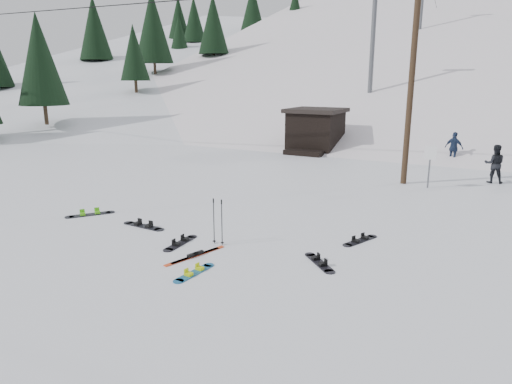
% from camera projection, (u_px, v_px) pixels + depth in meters
% --- Properties ---
extents(ground, '(200.00, 200.00, 0.00)m').
position_uv_depth(ground, '(172.00, 304.00, 9.63)').
color(ground, white).
rests_on(ground, ground).
extents(ski_slope, '(60.00, 85.24, 65.97)m').
position_uv_depth(ski_slope, '(444.00, 209.00, 59.42)').
color(ski_slope, white).
rests_on(ski_slope, ground).
extents(ridge_left, '(47.54, 95.03, 58.38)m').
position_uv_depth(ridge_left, '(188.00, 183.00, 69.89)').
color(ridge_left, white).
rests_on(ridge_left, ground).
extents(treeline_left, '(20.00, 64.00, 10.00)m').
position_uv_depth(treeline_left, '(160.00, 115.00, 59.47)').
color(treeline_left, black).
rests_on(treeline_left, ground).
extents(treeline_crest, '(50.00, 6.00, 10.00)m').
position_uv_depth(treeline_crest, '(472.00, 104.00, 82.93)').
color(treeline_crest, black).
rests_on(treeline_crest, ski_slope).
extents(utility_pole, '(2.00, 0.26, 9.00)m').
position_uv_depth(utility_pole, '(412.00, 77.00, 19.50)').
color(utility_pole, '#3A2819').
rests_on(utility_pole, ground).
extents(trail_sign, '(0.50, 0.09, 1.85)m').
position_uv_depth(trail_sign, '(430.00, 159.00, 19.46)').
color(trail_sign, '#595B60').
rests_on(trail_sign, ground).
extents(lift_hut, '(3.40, 4.10, 2.75)m').
position_uv_depth(lift_hut, '(315.00, 130.00, 29.46)').
color(lift_hut, black).
rests_on(lift_hut, ground).
extents(lift_tower_near, '(2.20, 0.36, 8.00)m').
position_uv_depth(lift_tower_near, '(373.00, 35.00, 35.15)').
color(lift_tower_near, '#595B60').
rests_on(lift_tower_near, ski_slope).
extents(hero_snowboard, '(0.35, 1.38, 0.10)m').
position_uv_depth(hero_snowboard, '(194.00, 272.00, 11.11)').
color(hero_snowboard, '#165D8F').
rests_on(hero_snowboard, ground).
extents(hero_skis, '(0.65, 1.91, 0.10)m').
position_uv_depth(hero_skis, '(195.00, 255.00, 12.19)').
color(hero_skis, '#B63512').
rests_on(hero_skis, ground).
extents(ski_poles, '(0.37, 0.10, 1.34)m').
position_uv_depth(ski_poles, '(218.00, 221.00, 12.92)').
color(ski_poles, black).
rests_on(ski_poles, ground).
extents(board_scatter_a, '(1.64, 0.37, 0.12)m').
position_uv_depth(board_scatter_a, '(144.00, 226.00, 14.62)').
color(board_scatter_a, black).
rests_on(board_scatter_a, ground).
extents(board_scatter_b, '(0.35, 1.50, 0.10)m').
position_uv_depth(board_scatter_b, '(181.00, 243.00, 13.12)').
color(board_scatter_b, black).
rests_on(board_scatter_b, ground).
extents(board_scatter_c, '(1.10, 1.41, 0.12)m').
position_uv_depth(board_scatter_c, '(90.00, 214.00, 15.86)').
color(board_scatter_c, black).
rests_on(board_scatter_c, ground).
extents(board_scatter_d, '(1.12, 1.09, 0.10)m').
position_uv_depth(board_scatter_d, '(319.00, 262.00, 11.72)').
color(board_scatter_d, black).
rests_on(board_scatter_d, ground).
extents(board_scatter_f, '(0.70, 1.36, 0.10)m').
position_uv_depth(board_scatter_f, '(360.00, 240.00, 13.32)').
color(board_scatter_f, black).
rests_on(board_scatter_f, ground).
extents(skier_dark, '(0.94, 0.78, 1.75)m').
position_uv_depth(skier_dark, '(495.00, 164.00, 20.54)').
color(skier_dark, black).
rests_on(skier_dark, ground).
extents(skier_navy, '(1.11, 0.76, 1.75)m').
position_uv_depth(skier_navy, '(454.00, 148.00, 25.22)').
color(skier_navy, '#1C2A47').
rests_on(skier_navy, ground).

